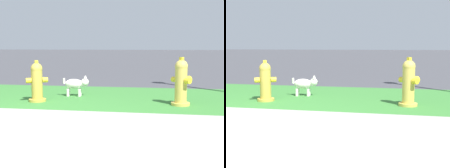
% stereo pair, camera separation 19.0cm
% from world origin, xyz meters
% --- Properties ---
extents(grass_verge, '(18.00, 2.74, 0.01)m').
position_xyz_m(grass_verge, '(0.00, 2.64, 0.00)').
color(grass_verge, '#387A33').
rests_on(grass_verge, ground).
extents(fire_hydrant_at_driveway, '(0.35, 0.35, 0.79)m').
position_xyz_m(fire_hydrant_at_driveway, '(2.11, 1.99, 0.38)').
color(fire_hydrant_at_driveway, gold).
rests_on(fire_hydrant_at_driveway, ground).
extents(fire_hydrant_near_corner, '(0.37, 0.35, 0.72)m').
position_xyz_m(fire_hydrant_near_corner, '(-0.34, 1.95, 0.34)').
color(fire_hydrant_near_corner, gold).
rests_on(fire_hydrant_near_corner, ground).
extents(small_white_dog, '(0.51, 0.22, 0.41)m').
position_xyz_m(small_white_dog, '(0.17, 2.61, 0.23)').
color(small_white_dog, silver).
rests_on(small_white_dog, ground).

